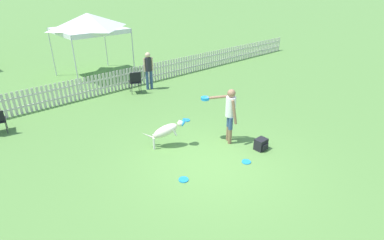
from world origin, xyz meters
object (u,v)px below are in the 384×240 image
Objects in this scene: frisbee_midfield at (246,162)px; canopy_tent_main at (88,23)px; frisbee_near_handler at (183,180)px; backpack_on_grass at (261,144)px; spectator_standing at (148,67)px; folding_chair_blue_left at (135,80)px; frisbee_near_dog at (186,120)px; handler_person at (229,110)px; leaping_dog at (166,131)px.

frisbee_midfield is 0.08× the size of canopy_tent_main.
frisbee_near_handler is 0.71× the size of backpack_on_grass.
backpack_on_grass is 0.21× the size of spectator_standing.
folding_chair_blue_left is (0.66, 6.33, 0.54)m from frisbee_midfield.
frisbee_near_handler and frisbee_near_dog have the same top height.
handler_person is 5.41m from spectator_standing.
backpack_on_grass is at bearing -83.40° from frisbee_near_dog.
folding_chair_blue_left is at bearing 84.07° from frisbee_midfield.
handler_person is at bearing 14.93° from frisbee_near_handler.
frisbee_near_handler is 1.00× the size of frisbee_near_dog.
handler_person is 1.02× the size of spectator_standing.
frisbee_near_dog is at bearing 80.60° from frisbee_midfield.
canopy_tent_main is at bearing -67.16° from folding_chair_blue_left.
frisbee_near_dog is 0.08× the size of canopy_tent_main.
frisbee_midfield is at bearing 94.37° from spectator_standing.
spectator_standing reaches higher than frisbee_near_dog.
backpack_on_grass is (0.81, 0.15, 0.15)m from frisbee_midfield.
frisbee_midfield is (1.70, -0.50, 0.00)m from frisbee_near_handler.
spectator_standing is (0.91, -3.31, -1.54)m from canopy_tent_main.
canopy_tent_main reaches higher than handler_person.
canopy_tent_main is at bearing -157.83° from leaping_dog.
spectator_standing is at bearing 84.78° from backpack_on_grass.
leaping_dog is at bearing 134.52° from backpack_on_grass.
frisbee_midfield is 0.84m from backpack_on_grass.
handler_person is 4.91× the size of backpack_on_grass.
frisbee_near_dog is 0.25× the size of folding_chair_blue_left.
frisbee_near_handler is 6.32m from folding_chair_blue_left.
frisbee_midfield is at bearing -169.22° from backpack_on_grass.
frisbee_near_dog is at bearing 31.88° from handler_person.
folding_chair_blue_left is (0.17, 3.39, 0.54)m from frisbee_near_dog.
folding_chair_blue_left is at bearing 87.10° from frisbee_near_dog.
folding_chair_blue_left is 0.32× the size of canopy_tent_main.
frisbee_near_handler is at bearing -131.91° from frisbee_near_dog.
spectator_standing is (1.38, 6.40, 0.94)m from frisbee_midfield.
frisbee_near_handler is at bearing 78.96° from spectator_standing.
frisbee_near_dog is at bearing 48.09° from frisbee_near_handler.
handler_person is at bearing 96.57° from spectator_standing.
frisbee_near_handler is 1.77m from frisbee_midfield.
canopy_tent_main is (0.02, 8.63, 1.49)m from handler_person.
spectator_standing reaches higher than leaping_dog.
frisbee_midfield is (-0.44, -1.07, -0.99)m from handler_person.
leaping_dog is at bearing 88.16° from folding_chair_blue_left.
handler_person is at bearing 107.25° from folding_chair_blue_left.
handler_person is 2.43m from frisbee_near_handler.
handler_person is 1.83m from leaping_dog.
handler_person is 5.28m from folding_chair_blue_left.
frisbee_near_handler is (-2.14, -0.57, -0.99)m from handler_person.
leaping_dog is at bearing 117.00° from frisbee_midfield.
leaping_dog is 4.80× the size of frisbee_near_handler.
frisbee_near_dog is 0.71× the size of backpack_on_grass.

